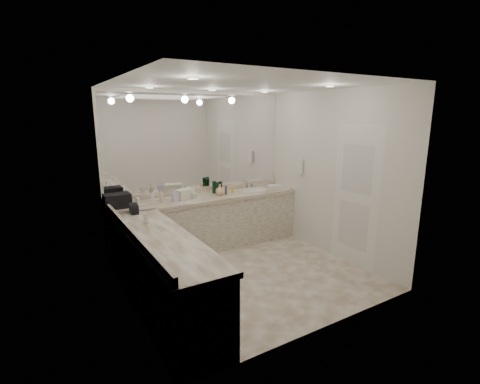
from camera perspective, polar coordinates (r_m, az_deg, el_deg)
floor at (r=5.09m, az=0.92°, el=-13.35°), size 3.20×3.20×0.00m
ceiling at (r=4.58m, az=1.04°, el=17.28°), size 3.20×3.20×0.00m
wall_back at (r=5.97m, az=-6.73°, el=3.62°), size 3.20×0.02×2.60m
wall_left at (r=4.07m, az=-18.50°, el=-1.26°), size 0.02×3.00×2.60m
wall_right at (r=5.67m, az=14.82°, el=2.80°), size 0.02×3.00×2.60m
vanity_back_base at (r=5.91m, az=-5.29°, el=-5.23°), size 3.20×0.60×0.84m
vanity_back_top at (r=5.78m, az=-5.34°, el=-1.00°), size 3.20×0.64×0.06m
vanity_left_base at (r=4.16m, az=-12.52°, el=-13.48°), size 0.60×2.40×0.84m
vanity_left_top at (r=3.99m, az=-12.70°, el=-7.64°), size 0.64×2.42×0.06m
backsplash_back at (r=6.01m, az=-6.56°, el=0.30°), size 3.20×0.04×0.10m
backsplash_left at (r=4.16m, az=-17.89°, el=-5.90°), size 0.04×3.00×0.10m
mirror_back at (r=5.90m, az=-6.80°, el=8.16°), size 3.12×0.01×1.55m
mirror_left at (r=3.99m, az=-18.81°, el=5.40°), size 0.01×2.92×1.55m
sink at (r=6.24m, az=2.48°, el=0.31°), size 0.44×0.44×0.03m
faucet at (r=6.40m, az=1.45°, el=1.31°), size 0.24×0.16×0.14m
wall_phone at (r=6.13m, az=9.86°, el=4.23°), size 0.06×0.10×0.24m
door at (r=5.38m, az=18.38°, el=-0.67°), size 0.02×0.82×2.10m
black_toiletry_bag at (r=5.33m, az=-19.51°, el=-1.34°), size 0.38×0.24×0.21m
black_bag_spill at (r=5.00m, az=-17.03°, el=-2.63°), size 0.13×0.24×0.12m
cream_cosmetic_case at (r=5.64m, az=-9.10°, el=-0.29°), size 0.32×0.25×0.16m
hand_towel at (r=6.49m, az=5.63°, el=0.97°), size 0.27×0.22×0.04m
lotion_left at (r=4.47m, az=-15.23°, el=-4.27°), size 0.05×0.05×0.13m
soap_bottle_a at (r=5.50m, az=-12.77°, el=-0.64°), size 0.09×0.09×0.19m
soap_bottle_b at (r=5.49m, az=-10.58°, el=-0.51°), size 0.09×0.09×0.20m
soap_bottle_c at (r=5.83m, az=-3.35°, el=0.40°), size 0.16×0.16×0.19m
green_bottle_0 at (r=5.88m, az=-3.31°, el=0.51°), size 0.07×0.07×0.19m
green_bottle_1 at (r=5.98m, az=-4.26°, el=0.80°), size 0.07×0.07×0.21m
green_bottle_2 at (r=5.90m, az=-3.23°, el=0.70°), size 0.06×0.06×0.21m
green_bottle_3 at (r=5.87m, az=-3.67°, el=0.60°), size 0.07×0.07×0.21m
amenity_bottle_0 at (r=5.97m, az=-3.67°, el=0.42°), size 0.04×0.04×0.13m
amenity_bottle_1 at (r=5.34m, az=-16.43°, el=-1.58°), size 0.05×0.05×0.13m
amenity_bottle_2 at (r=5.99m, az=-1.16°, el=0.30°), size 0.06×0.06×0.09m
amenity_bottle_3 at (r=5.61m, az=-7.51°, el=-0.61°), size 0.06×0.06×0.10m
amenity_bottle_4 at (r=5.71m, az=-9.18°, el=-0.21°), size 0.05×0.05×0.15m
amenity_bottle_5 at (r=5.81m, az=-7.80°, el=-0.09°), size 0.04×0.04×0.12m
amenity_bottle_6 at (r=5.87m, az=-2.31°, el=0.32°), size 0.04×0.04×0.15m
amenity_bottle_7 at (r=5.44m, az=-14.16°, el=-1.07°), size 0.06×0.06×0.15m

